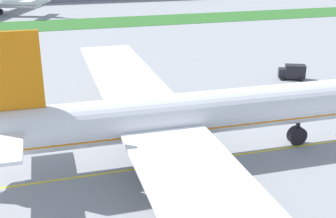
% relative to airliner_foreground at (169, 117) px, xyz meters
% --- Properties ---
extents(ground_plane, '(600.00, 600.00, 0.00)m').
position_rel_airliner_foreground_xyz_m(ground_plane, '(1.22, -0.78, -6.22)').
color(ground_plane, gray).
rests_on(ground_plane, ground).
extents(apron_taxi_line, '(280.00, 0.36, 0.01)m').
position_rel_airliner_foreground_xyz_m(apron_taxi_line, '(1.22, -1.08, -6.22)').
color(apron_taxi_line, yellow).
rests_on(apron_taxi_line, ground).
extents(grass_median_strip, '(320.00, 24.00, 0.10)m').
position_rel_airliner_foreground_xyz_m(grass_median_strip, '(1.22, 114.16, -6.17)').
color(grass_median_strip, '#2D6628').
rests_on(grass_median_strip, ground).
extents(airliner_foreground, '(58.37, 92.96, 18.32)m').
position_rel_airliner_foreground_xyz_m(airliner_foreground, '(0.00, 0.00, 0.00)').
color(airliner_foreground, white).
rests_on(airliner_foreground, ground).
extents(service_truck_baggage_loader, '(5.93, 4.08, 2.62)m').
position_rel_airliner_foreground_xyz_m(service_truck_baggage_loader, '(5.04, 44.34, -4.78)').
color(service_truck_baggage_loader, white).
rests_on(service_truck_baggage_loader, ground).
extents(service_truck_fuel_bowser, '(5.98, 4.39, 3.19)m').
position_rel_airliner_foreground_xyz_m(service_truck_fuel_bowser, '(36.47, 28.95, -4.52)').
color(service_truck_fuel_bowser, black).
rests_on(service_truck_fuel_bowser, ground).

